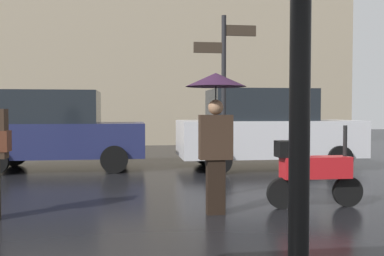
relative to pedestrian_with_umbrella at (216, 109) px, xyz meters
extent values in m
cylinder|color=black|center=(-0.55, -4.45, -0.10)|extent=(0.08, 0.08, 2.75)
cube|color=black|center=(0.00, 0.00, -1.09)|extent=(0.25, 0.16, 0.77)
cube|color=#332319|center=(0.00, 0.00, -0.39)|extent=(0.46, 0.21, 0.62)
sphere|color=#936B4C|center=(0.00, 0.00, 0.03)|extent=(0.21, 0.21, 0.21)
cylinder|color=black|center=(0.00, 0.00, 0.17)|extent=(0.02, 0.02, 0.30)
cone|color=#2F172F|center=(0.00, 0.00, 0.41)|extent=(0.85, 0.85, 0.19)
cube|color=#512819|center=(-2.85, 0.11, -0.42)|extent=(0.12, 0.24, 0.28)
cylinder|color=black|center=(2.08, 0.19, -1.24)|extent=(0.46, 0.09, 0.46)
cylinder|color=black|center=(1.04, 0.19, -1.24)|extent=(0.46, 0.09, 0.46)
cube|color=red|center=(1.56, 0.19, -0.86)|extent=(1.03, 0.32, 0.32)
cube|color=black|center=(1.10, 0.19, -0.58)|extent=(0.28, 0.28, 0.24)
cylinder|color=black|center=(2.03, 0.19, -0.51)|extent=(0.06, 0.06, 0.55)
cube|color=#1E234C|center=(-2.90, 5.18, -0.74)|extent=(4.11, 1.75, 0.83)
cube|color=black|center=(-3.11, 5.18, 0.08)|extent=(2.26, 1.61, 0.79)
cylinder|color=black|center=(-1.57, 6.05, -1.15)|extent=(0.65, 0.18, 0.65)
cylinder|color=black|center=(-1.57, 4.30, -1.15)|extent=(0.65, 0.18, 0.65)
cylinder|color=black|center=(-4.24, 6.05, -1.15)|extent=(0.65, 0.18, 0.65)
cube|color=silver|center=(2.28, 4.71, -0.71)|extent=(4.53, 1.87, 0.90)
cube|color=black|center=(2.05, 4.71, 0.13)|extent=(2.49, 1.72, 0.78)
cylinder|color=black|center=(3.75, 5.65, -1.16)|extent=(0.63, 0.18, 0.63)
cylinder|color=black|center=(3.75, 3.78, -1.16)|extent=(0.63, 0.18, 0.63)
cylinder|color=black|center=(0.80, 5.65, -1.16)|extent=(0.63, 0.18, 0.63)
cylinder|color=black|center=(0.80, 3.78, -1.16)|extent=(0.63, 0.18, 0.63)
cylinder|color=black|center=(0.40, 1.34, 0.07)|extent=(0.08, 0.08, 3.08)
cube|color=#33281E|center=(0.68, 1.34, 1.35)|extent=(0.56, 0.04, 0.18)
cube|color=#33281E|center=(0.14, 1.34, 1.05)|extent=(0.52, 0.04, 0.18)
cube|color=gray|center=(-1.02, 13.67, 4.71)|extent=(19.35, 2.50, 12.38)
camera|label=1|loc=(-1.17, -5.98, -0.02)|focal=40.80mm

